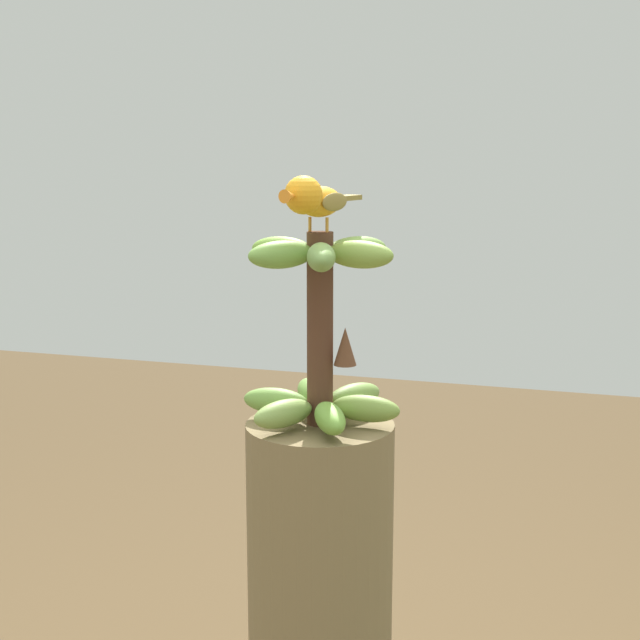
{
  "coord_description": "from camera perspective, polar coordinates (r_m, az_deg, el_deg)",
  "views": [
    {
      "loc": [
        1.3,
        0.4,
        1.38
      ],
      "look_at": [
        0.0,
        0.0,
        1.13
      ],
      "focal_mm": 49.68,
      "sensor_mm": 36.0,
      "label": 1
    }
  ],
  "objects": [
    {
      "name": "banana_bunch",
      "position": [
        1.39,
        0.04,
        -0.65
      ],
      "size": [
        0.25,
        0.26,
        0.31
      ],
      "color": "#4C2D1E",
      "rests_on": "banana_tree"
    },
    {
      "name": "perched_bird",
      "position": [
        1.35,
        -0.45,
        7.81
      ],
      "size": [
        0.22,
        0.08,
        0.09
      ],
      "color": "#C68933",
      "rests_on": "banana_bunch"
    }
  ]
}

